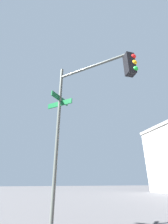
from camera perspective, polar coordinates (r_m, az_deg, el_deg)
traffic_signal_near at (r=5.47m, az=1.82°, el=5.29°), size 2.47×2.61×5.74m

